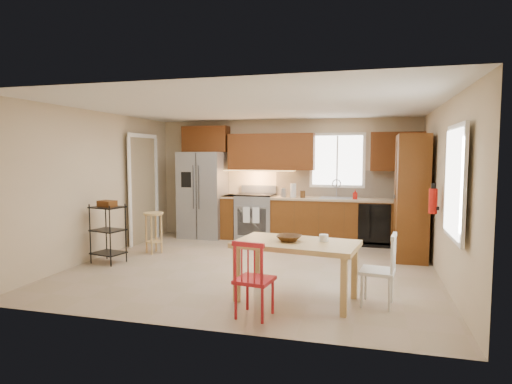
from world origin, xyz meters
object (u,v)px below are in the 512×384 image
object	(u,v)px
pantry	(411,197)
utility_cart	(108,233)
refrigerator	(203,195)
table_jar	(324,240)
fire_extinguisher	(433,201)
table_bowl	(289,242)
chair_white	(377,270)
range_stove	(256,217)
bar_stool	(154,233)
soap_bottle	(355,194)
dining_table	(296,271)
chair_red	(254,278)

from	to	relation	value
pantry	utility_cart	xyz separation A→B (m)	(-4.79, -1.57, -0.57)
refrigerator	table_jar	xyz separation A→B (m)	(2.92, -3.40, -0.17)
fire_extinguisher	table_bowl	size ratio (longest dim) A/B	1.23
chair_white	table_bowl	distance (m)	1.08
range_stove	chair_white	xyz separation A→B (m)	(2.40, -3.50, -0.03)
utility_cart	pantry	bearing A→B (deg)	30.76
fire_extinguisher	chair_white	world-z (taller)	fire_extinguisher
bar_stool	table_jar	bearing A→B (deg)	-42.45
range_stove	utility_cart	distance (m)	3.13
table_jar	refrigerator	bearing A→B (deg)	130.65
range_stove	soap_bottle	distance (m)	2.10
refrigerator	utility_cart	size ratio (longest dim) A/B	1.88
pantry	dining_table	distance (m)	3.07
table_bowl	fire_extinguisher	bearing A→B (deg)	39.75
range_stove	dining_table	distance (m)	3.84
soap_bottle	table_jar	xyz separation A→B (m)	(-0.26, -3.37, -0.25)
fire_extinguisher	utility_cart	distance (m)	5.06
range_stove	bar_stool	xyz separation A→B (m)	(-1.43, -1.74, -0.09)
dining_table	chair_red	size ratio (longest dim) A/B	1.70
bar_stool	range_stove	bearing A→B (deg)	36.37
chair_white	table_bowl	bearing A→B (deg)	100.82
range_stove	chair_red	world-z (taller)	range_stove
chair_white	table_jar	distance (m)	0.71
soap_bottle	chair_white	xyz separation A→B (m)	(0.37, -3.41, -0.57)
utility_cart	range_stove	bearing A→B (deg)	67.26
pantry	table_bowl	bearing A→B (deg)	-122.28
fire_extinguisher	utility_cart	xyz separation A→B (m)	(-4.99, -0.52, -0.62)
fire_extinguisher	soap_bottle	bearing A→B (deg)	120.53
table_jar	fire_extinguisher	bearing A→B (deg)	45.21
range_stove	soap_bottle	world-z (taller)	soap_bottle
bar_stool	chair_white	bearing A→B (deg)	-38.85
table_jar	bar_stool	size ratio (longest dim) A/B	0.16
soap_bottle	chair_red	bearing A→B (deg)	-102.73
refrigerator	chair_red	size ratio (longest dim) A/B	2.14
range_stove	utility_cart	size ratio (longest dim) A/B	0.95
soap_bottle	pantry	world-z (taller)	pantry
refrigerator	range_stove	distance (m)	1.24
refrigerator	utility_cart	world-z (taller)	refrigerator
pantry	table_jar	distance (m)	2.77
chair_white	table_jar	xyz separation A→B (m)	(-0.63, 0.04, 0.32)
pantry	chair_red	distance (m)	3.77
chair_red	chair_white	bearing A→B (deg)	36.36
table_jar	pantry	bearing A→B (deg)	63.88
fire_extinguisher	chair_white	xyz separation A→B (m)	(-0.78, -1.46, -0.67)
refrigerator	range_stove	bearing A→B (deg)	2.99
fire_extinguisher	chair_red	bearing A→B (deg)	-133.86
bar_stool	utility_cart	world-z (taller)	utility_cart
dining_table	table_jar	world-z (taller)	table_jar
chair_red	utility_cart	size ratio (longest dim) A/B	0.88
chair_white	bar_stool	distance (m)	4.22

